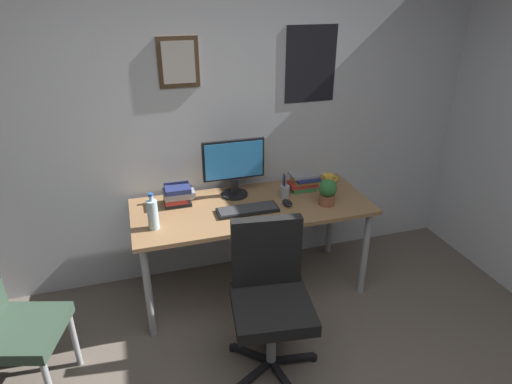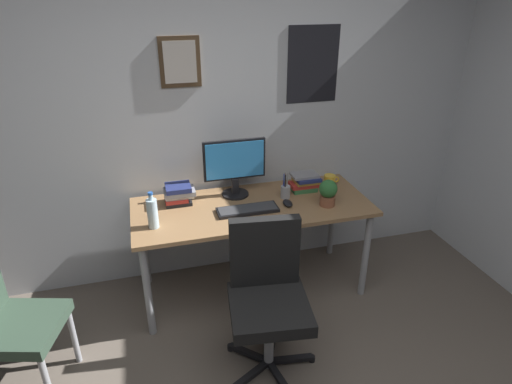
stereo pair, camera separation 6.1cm
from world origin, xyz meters
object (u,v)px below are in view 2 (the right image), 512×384
side_chair (7,319)px  water_bottle (152,213)px  potted_plant (328,192)px  pen_cup (285,191)px  computer_mouse (288,203)px  office_chair (267,291)px  monitor (235,165)px  book_stack_left (178,194)px  book_stack_right (305,182)px  keyboard (248,210)px  coffee_mug_near (330,181)px

side_chair → water_bottle: 0.99m
side_chair → potted_plant: (2.07, 0.38, 0.34)m
pen_cup → computer_mouse: bearing=-101.2°
office_chair → pen_cup: (0.37, 0.76, 0.26)m
office_chair → potted_plant: bearing=42.4°
pen_cup → water_bottle: bearing=-169.4°
side_chair → computer_mouse: bearing=14.2°
monitor → potted_plant: (0.60, -0.34, -0.13)m
book_stack_left → office_chair: bearing=-65.0°
computer_mouse → water_bottle: bearing=-176.4°
computer_mouse → office_chair: bearing=-118.3°
computer_mouse → book_stack_right: book_stack_right is taller
monitor → keyboard: size_ratio=1.07×
side_chair → monitor: (1.47, 0.72, 0.47)m
side_chair → keyboard: bearing=16.5°
keyboard → computer_mouse: 0.30m
potted_plant → office_chair: bearing=-137.6°
office_chair → side_chair: size_ratio=1.09×
keyboard → coffee_mug_near: coffee_mug_near is taller
monitor → computer_mouse: (0.32, -0.27, -0.22)m
computer_mouse → coffee_mug_near: (0.43, 0.23, 0.03)m
office_chair → coffee_mug_near: office_chair is taller
book_stack_right → potted_plant: bearing=-76.8°
computer_mouse → book_stack_left: 0.79m
office_chair → book_stack_left: bearing=115.0°
side_chair → potted_plant: 2.13m
monitor → keyboard: monitor is taller
keyboard → coffee_mug_near: bearing=18.0°
office_chair → pen_cup: office_chair is taller
water_bottle → pen_cup: size_ratio=1.26×
water_bottle → coffee_mug_near: bearing=11.7°
office_chair → computer_mouse: office_chair is taller
computer_mouse → book_stack_right: size_ratio=0.49×
water_bottle → book_stack_left: bearing=56.7°
pen_cup → potted_plant: bearing=-37.8°
water_bottle → coffee_mug_near: size_ratio=1.98×
monitor → potted_plant: monitor is taller
book_stack_left → computer_mouse: bearing=-17.9°
computer_mouse → coffee_mug_near: 0.49m
potted_plant → pen_cup: 0.32m
keyboard → pen_cup: bearing=22.4°
coffee_mug_near → monitor: bearing=176.6°
monitor → keyboard: 0.36m
potted_plant → water_bottle: bearing=179.4°
water_bottle → coffee_mug_near: 1.40m
book_stack_right → book_stack_left: bearing=178.1°
coffee_mug_near → pen_cup: (-0.40, -0.10, 0.01)m
coffee_mug_near → pen_cup: bearing=-165.6°
monitor → coffee_mug_near: 0.78m
potted_plant → keyboard: bearing=174.0°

